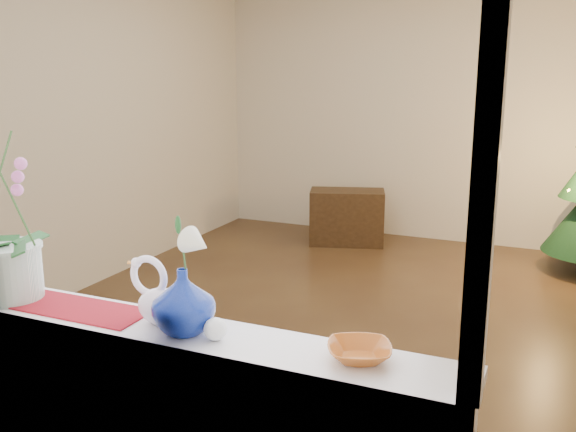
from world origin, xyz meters
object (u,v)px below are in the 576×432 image
object	(u,v)px
paperweight	(215,329)
blue_vase	(183,296)
orchid_pot	(5,209)
swan	(163,293)
side_table	(347,217)
amber_dish	(359,353)

from	to	relation	value
paperweight	blue_vase	bearing A→B (deg)	174.15
orchid_pot	blue_vase	distance (m)	0.78
paperweight	orchid_pot	bearing A→B (deg)	178.71
swan	blue_vase	world-z (taller)	blue_vase
blue_vase	side_table	bearing A→B (deg)	101.59
orchid_pot	side_table	size ratio (longest dim) A/B	0.94
orchid_pot	blue_vase	size ratio (longest dim) A/B	2.78
paperweight	amber_dish	distance (m)	0.46
swan	paperweight	bearing A→B (deg)	-27.67
swan	blue_vase	xyz separation A→B (m)	(0.10, -0.03, 0.01)
swan	amber_dish	xyz separation A→B (m)	(0.68, 0.01, -0.09)
side_table	swan	bearing A→B (deg)	-97.51
orchid_pot	swan	distance (m)	0.69
swan	side_table	size ratio (longest dim) A/B	0.35
paperweight	amber_dish	xyz separation A→B (m)	(0.46, 0.05, -0.02)
side_table	orchid_pot	bearing A→B (deg)	-106.01
paperweight	side_table	world-z (taller)	paperweight
amber_dish	side_table	distance (m)	4.60
swan	side_table	world-z (taller)	swan
side_table	blue_vase	bearing A→B (deg)	-96.31
blue_vase	amber_dish	xyz separation A→B (m)	(0.58, 0.04, -0.10)
swan	amber_dish	bearing A→B (deg)	-15.72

